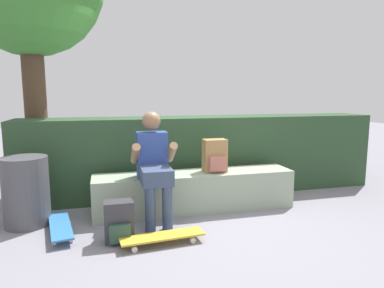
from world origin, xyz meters
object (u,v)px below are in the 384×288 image
(backpack_on_ground, at_px, (119,222))
(backpack_on_bench, at_px, (215,156))
(bench_main, at_px, (195,191))
(skateboard_near_person, at_px, (162,237))
(person_skater, at_px, (154,163))
(skateboard_beside_bench, at_px, (60,226))
(trash_bin, at_px, (26,191))

(backpack_on_ground, bearing_deg, backpack_on_bench, 29.80)
(bench_main, bearing_deg, backpack_on_bench, -2.17)
(skateboard_near_person, height_order, backpack_on_bench, backpack_on_bench)
(person_skater, height_order, skateboard_near_person, person_skater)
(bench_main, xyz_separation_m, skateboard_beside_bench, (-1.52, -0.34, -0.16))
(person_skater, bearing_deg, skateboard_near_person, -91.87)
(person_skater, relative_size, trash_bin, 1.62)
(person_skater, distance_m, skateboard_beside_bench, 1.16)
(person_skater, xyz_separation_m, skateboard_near_person, (-0.02, -0.64, -0.59))
(skateboard_beside_bench, distance_m, backpack_on_bench, 1.90)
(backpack_on_ground, xyz_separation_m, trash_bin, (-0.95, 0.68, 0.18))
(skateboard_beside_bench, relative_size, trash_bin, 1.10)
(bench_main, xyz_separation_m, person_skater, (-0.53, -0.22, 0.43))
(skateboard_near_person, bearing_deg, person_skater, 88.13)
(bench_main, bearing_deg, skateboard_beside_bench, -167.40)
(skateboard_near_person, relative_size, backpack_on_ground, 2.04)
(backpack_on_bench, bearing_deg, bench_main, 177.83)
(skateboard_beside_bench, xyz_separation_m, backpack_on_bench, (1.77, 0.33, 0.59))
(skateboard_beside_bench, xyz_separation_m, trash_bin, (-0.37, 0.33, 0.30))
(skateboard_near_person, height_order, trash_bin, trash_bin)
(bench_main, relative_size, skateboard_beside_bench, 2.95)
(person_skater, bearing_deg, trash_bin, 171.32)
(bench_main, height_order, skateboard_beside_bench, bench_main)
(person_skater, xyz_separation_m, backpack_on_ground, (-0.41, -0.47, -0.47))
(backpack_on_bench, bearing_deg, skateboard_beside_bench, -169.42)
(bench_main, distance_m, backpack_on_ground, 1.17)
(bench_main, xyz_separation_m, trash_bin, (-1.89, -0.01, 0.14))
(bench_main, bearing_deg, trash_bin, -179.71)
(person_skater, xyz_separation_m, skateboard_beside_bench, (-0.99, -0.12, -0.59))
(backpack_on_bench, bearing_deg, person_skater, -165.09)
(skateboard_beside_bench, bearing_deg, person_skater, 7.09)
(skateboard_beside_bench, height_order, backpack_on_ground, backpack_on_ground)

